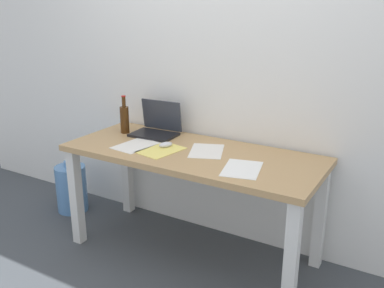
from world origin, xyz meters
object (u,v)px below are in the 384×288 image
object	(u,v)px
laptop_left	(157,127)
beer_bottle	(125,119)
desk	(192,166)
water_cooler_jug	(72,188)
computer_mouse	(166,145)

from	to	relation	value
laptop_left	beer_bottle	xyz separation A→B (m)	(-0.23, -0.08, 0.06)
desk	beer_bottle	bearing A→B (deg)	170.12
beer_bottle	water_cooler_jug	size ratio (longest dim) A/B	0.64
beer_bottle	laptop_left	bearing A→B (deg)	19.22
laptop_left	water_cooler_jug	xyz separation A→B (m)	(-0.80, -0.14, -0.61)
computer_mouse	water_cooler_jug	xyz separation A→B (m)	(-1.02, 0.07, -0.58)
desk	water_cooler_jug	world-z (taller)	desk
computer_mouse	water_cooler_jug	distance (m)	1.17
laptop_left	computer_mouse	xyz separation A→B (m)	(0.22, -0.21, -0.04)
desk	computer_mouse	world-z (taller)	computer_mouse
laptop_left	water_cooler_jug	size ratio (longest dim) A/B	0.76
computer_mouse	laptop_left	bearing A→B (deg)	159.06
laptop_left	computer_mouse	distance (m)	0.30
desk	beer_bottle	world-z (taller)	beer_bottle
desk	laptop_left	size ratio (longest dim) A/B	5.08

